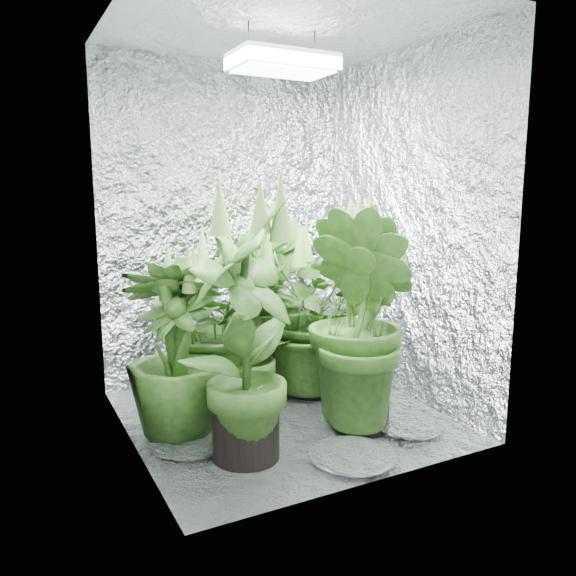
% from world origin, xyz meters
% --- Properties ---
extents(ground, '(1.60, 1.60, 0.00)m').
position_xyz_m(ground, '(0.00, 0.00, 0.00)').
color(ground, silver).
rests_on(ground, ground).
extents(walls, '(1.62, 1.62, 2.00)m').
position_xyz_m(walls, '(0.00, 0.00, 1.00)').
color(walls, silver).
rests_on(walls, ground).
extents(ceiling, '(1.60, 1.60, 0.01)m').
position_xyz_m(ceiling, '(0.00, 0.00, 2.00)').
color(ceiling, silver).
rests_on(ceiling, walls).
extents(grow_lamp, '(0.50, 0.30, 0.22)m').
position_xyz_m(grow_lamp, '(0.00, 0.00, 1.83)').
color(grow_lamp, gray).
rests_on(grow_lamp, ceiling).
extents(plant_a, '(1.01, 1.01, 1.03)m').
position_xyz_m(plant_a, '(-0.25, 0.36, 0.49)').
color(plant_a, black).
rests_on(plant_a, ground).
extents(plant_b, '(0.62, 0.62, 1.01)m').
position_xyz_m(plant_b, '(-0.12, 0.14, 0.47)').
color(plant_b, black).
rests_on(plant_b, ground).
extents(plant_c, '(0.60, 0.60, 1.10)m').
position_xyz_m(plant_c, '(0.20, 0.58, 0.51)').
color(plant_c, black).
rests_on(plant_c, ground).
extents(plant_d, '(0.60, 0.60, 0.96)m').
position_xyz_m(plant_d, '(-0.58, -0.01, 0.44)').
color(plant_d, black).
rests_on(plant_d, ground).
extents(plant_e, '(1.13, 1.13, 1.04)m').
position_xyz_m(plant_e, '(0.32, 0.24, 0.49)').
color(plant_e, black).
rests_on(plant_e, ground).
extents(plant_f, '(0.81, 0.81, 1.28)m').
position_xyz_m(plant_f, '(-0.37, -0.35, 0.60)').
color(plant_f, black).
rests_on(plant_f, ground).
extents(plant_g, '(0.61, 0.61, 1.21)m').
position_xyz_m(plant_g, '(0.29, -0.31, 0.56)').
color(plant_g, black).
rests_on(plant_g, ground).
extents(circulation_fan, '(0.13, 0.28, 0.32)m').
position_xyz_m(circulation_fan, '(0.62, 0.62, 0.13)').
color(circulation_fan, black).
rests_on(circulation_fan, ground).
extents(plant_label, '(0.05, 0.04, 0.07)m').
position_xyz_m(plant_label, '(-0.30, -0.38, 0.30)').
color(plant_label, white).
rests_on(plant_label, plant_f).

